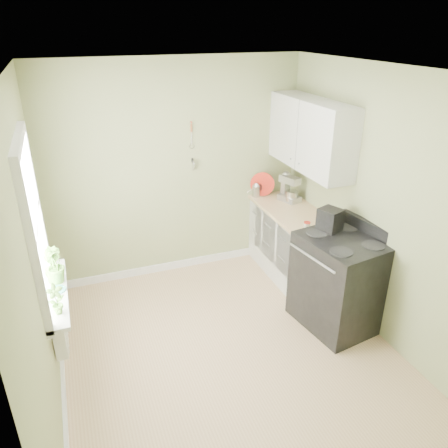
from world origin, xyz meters
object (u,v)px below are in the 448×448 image
object	(u,v)px
stove	(339,281)
coffee_maker	(329,225)
kettle	(256,190)
stand_mixer	(289,189)

from	to	relation	value
stove	coffee_maker	world-z (taller)	coffee_maker
coffee_maker	stove	bearing A→B (deg)	-83.75
stove	kettle	size ratio (longest dim) A/B	6.08
stand_mixer	coffee_maker	world-z (taller)	stand_mixer
stand_mixer	kettle	xyz separation A→B (m)	(-0.34, 0.28, -0.06)
stove	coffee_maker	size ratio (longest dim) A/B	3.31
stove	stand_mixer	xyz separation A→B (m)	(0.11, 1.39, 0.55)
stand_mixer	coffee_maker	size ratio (longest dim) A/B	1.05
kettle	coffee_maker	bearing A→B (deg)	-81.94
kettle	coffee_maker	xyz separation A→B (m)	(0.20, -1.42, 0.07)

